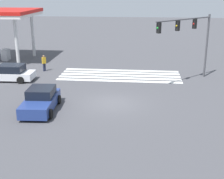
% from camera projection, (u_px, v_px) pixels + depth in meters
% --- Properties ---
extents(ground_plane, '(139.58, 139.58, 0.00)m').
position_uv_depth(ground_plane, '(112.00, 103.00, 23.04)').
color(ground_plane, '#47474C').
extents(crosswalk_markings, '(11.61, 4.40, 0.01)m').
position_uv_depth(crosswalk_markings, '(120.00, 75.00, 30.28)').
color(crosswalk_markings, silver).
rests_on(crosswalk_markings, ground_plane).
extents(traffic_signal_mast, '(5.08, 5.08, 5.86)m').
position_uv_depth(traffic_signal_mast, '(191.00, 33.00, 26.96)').
color(traffic_signal_mast, '#47474C').
rests_on(traffic_signal_mast, ground_plane).
extents(car_0, '(2.37, 4.49, 1.54)m').
position_uv_depth(car_0, '(41.00, 100.00, 21.52)').
color(car_0, navy).
rests_on(car_0, ground_plane).
extents(car_2, '(4.64, 2.29, 1.46)m').
position_uv_depth(car_2, '(10.00, 73.00, 28.48)').
color(car_2, silver).
rests_on(car_2, ground_plane).
extents(gas_station_canopy, '(7.38, 7.38, 5.77)m').
position_uv_depth(gas_station_canopy, '(1.00, 15.00, 35.04)').
color(gas_station_canopy, silver).
rests_on(gas_station_canopy, ground_plane).
extents(pedestrian, '(0.41, 0.41, 1.64)m').
position_uv_depth(pedestrian, '(44.00, 62.00, 31.55)').
color(pedestrian, '#232842').
rests_on(pedestrian, ground_plane).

